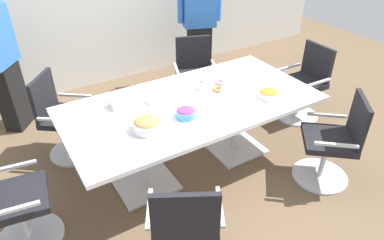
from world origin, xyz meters
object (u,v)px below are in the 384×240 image
at_px(office_chair_0, 333,145).
at_px(office_chair_2, 195,78).
at_px(office_chair_4, 10,206).
at_px(conference_table, 192,113).
at_px(snack_bowl_cookies, 147,124).
at_px(office_chair_3, 64,121).
at_px(plate_stack, 156,99).
at_px(office_chair_1, 304,86).
at_px(person_standing_0, 0,59).
at_px(snack_bowl_candy_mix, 186,113).
at_px(office_chair_5, 185,231).
at_px(person_standing_1, 200,20).
at_px(snack_bowl_chips_orange, 269,94).
at_px(napkin_pile, 118,103).
at_px(donut_platter, 211,85).

relative_size(office_chair_0, office_chair_2, 1.00).
bearing_deg(office_chair_4, office_chair_2, 123.80).
distance_m(conference_table, snack_bowl_cookies, 0.62).
xyz_separation_m(office_chair_2, snack_bowl_cookies, (-1.22, -1.22, 0.40)).
relative_size(office_chair_3, plate_stack, 4.27).
height_order(office_chair_1, office_chair_4, same).
xyz_separation_m(conference_table, office_chair_4, (-1.69, -0.12, -0.22)).
xyz_separation_m(office_chair_2, person_standing_0, (-2.08, 0.72, 0.47)).
xyz_separation_m(conference_table, snack_bowl_candy_mix, (-0.18, -0.19, 0.17)).
xyz_separation_m(office_chair_1, snack_bowl_cookies, (-2.25, -0.33, 0.40)).
bearing_deg(conference_table, office_chair_4, -175.98).
xyz_separation_m(office_chair_0, office_chair_5, (-1.71, -0.14, 0.00)).
bearing_deg(person_standing_1, snack_bowl_chips_orange, 96.60).
bearing_deg(conference_table, snack_bowl_cookies, -159.51).
bearing_deg(office_chair_1, office_chair_5, 117.10).
height_order(office_chair_3, plate_stack, office_chair_3).
xyz_separation_m(office_chair_1, snack_bowl_candy_mix, (-1.87, -0.32, 0.39)).
xyz_separation_m(office_chair_2, office_chair_3, (-1.70, -0.14, 0.00)).
bearing_deg(snack_bowl_cookies, plate_stack, 55.69).
xyz_separation_m(office_chair_3, person_standing_1, (2.13, 0.73, 0.53)).
distance_m(office_chair_3, snack_bowl_candy_mix, 1.42).
bearing_deg(office_chair_0, snack_bowl_candy_mix, 100.73).
height_order(office_chair_0, snack_bowl_candy_mix, office_chair_0).
xyz_separation_m(person_standing_0, snack_bowl_cookies, (0.86, -1.94, -0.07)).
bearing_deg(office_chair_1, person_standing_1, 23.22).
distance_m(conference_table, office_chair_5, 1.24).
height_order(snack_bowl_cookies, napkin_pile, snack_bowl_cookies).
bearing_deg(person_standing_1, person_standing_0, 16.23).
height_order(snack_bowl_candy_mix, donut_platter, snack_bowl_candy_mix).
bearing_deg(snack_bowl_cookies, office_chair_1, 8.42).
bearing_deg(office_chair_2, office_chair_0, 121.76).
relative_size(conference_table, office_chair_4, 2.64).
bearing_deg(napkin_pile, office_chair_2, 29.65).
distance_m(office_chair_0, office_chair_5, 1.71).
relative_size(office_chair_2, snack_bowl_chips_orange, 4.62).
bearing_deg(person_standing_0, snack_bowl_candy_mix, 69.37).
bearing_deg(office_chair_1, person_standing_0, 64.04).
bearing_deg(person_standing_1, office_chair_3, 38.13).
bearing_deg(snack_bowl_candy_mix, donut_platter, 35.32).
bearing_deg(napkin_pile, donut_platter, -7.14).
bearing_deg(office_chair_4, snack_bowl_candy_mix, 95.24).
distance_m(office_chair_0, office_chair_1, 1.20).
xyz_separation_m(snack_bowl_candy_mix, plate_stack, (-0.09, 0.39, -0.03)).
xyz_separation_m(office_chair_4, office_chair_5, (1.02, -0.89, 0.00)).
height_order(office_chair_0, napkin_pile, office_chair_0).
bearing_deg(person_standing_1, office_chair_2, 72.80).
bearing_deg(person_standing_1, conference_table, 74.76).
relative_size(office_chair_5, donut_platter, 2.70).
distance_m(conference_table, snack_bowl_candy_mix, 0.32).
bearing_deg(office_chair_5, conference_table, 85.46).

